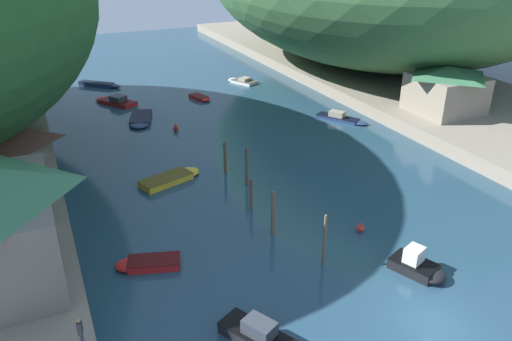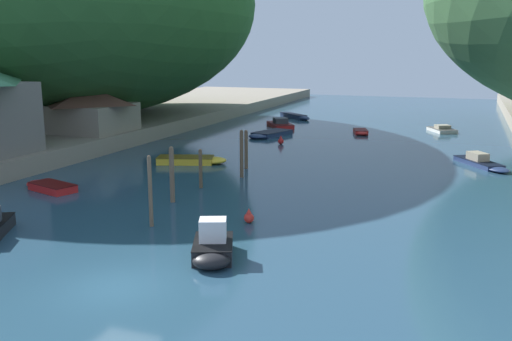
# 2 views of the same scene
# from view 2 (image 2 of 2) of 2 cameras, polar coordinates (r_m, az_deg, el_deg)

# --- Properties ---
(water_surface) EXTENTS (130.00, 130.00, 0.00)m
(water_surface) POSITION_cam_2_polar(r_m,az_deg,el_deg) (49.31, 6.01, 1.66)
(water_surface) COLOR #234256
(water_surface) RESTS_ON ground
(left_bank) EXTENTS (22.00, 120.00, 1.41)m
(left_bank) POSITION_cam_2_polar(r_m,az_deg,el_deg) (62.02, -19.63, 3.80)
(left_bank) COLOR gray
(left_bank) RESTS_ON ground
(hillside_left) EXTENTS (36.61, 51.25, 25.25)m
(hillside_left) POSITION_cam_2_polar(r_m,az_deg,el_deg) (67.79, -17.33, 15.90)
(hillside_left) COLOR #285628
(hillside_left) RESTS_ON left_bank
(boathouse_shed) EXTENTS (7.18, 7.26, 4.09)m
(boathouse_shed) POSITION_cam_2_polar(r_m,az_deg,el_deg) (54.67, -16.32, 5.99)
(boathouse_shed) COLOR gray
(boathouse_shed) RESTS_ON left_bank
(boat_small_dinghy) EXTENTS (4.27, 2.65, 0.49)m
(boat_small_dinghy) POSITION_cam_2_polar(r_m,az_deg,el_deg) (38.75, -20.06, -1.48)
(boat_small_dinghy) COLOR red
(boat_small_dinghy) RESTS_ON water_surface
(boat_yellow_tender) EXTENTS (4.39, 5.81, 0.98)m
(boat_yellow_tender) POSITION_cam_2_polar(r_m,az_deg,el_deg) (47.01, 21.70, 0.72)
(boat_yellow_tender) COLOR navy
(boat_yellow_tender) RESTS_ON water_surface
(boat_cabin_cruiser) EXTENTS (2.77, 3.77, 1.66)m
(boat_cabin_cruiser) POSITION_cam_2_polar(r_m,az_deg,el_deg) (24.54, -4.36, -7.74)
(boat_cabin_cruiser) COLOR black
(boat_cabin_cruiser) RESTS_ON water_surface
(boat_red_skiff) EXTENTS (2.20, 3.51, 0.44)m
(boat_red_skiff) POSITION_cam_2_polar(r_m,az_deg,el_deg) (61.73, 10.45, 3.81)
(boat_red_skiff) COLOR red
(boat_red_skiff) RESTS_ON water_surface
(boat_near_quay) EXTENTS (3.79, 4.82, 0.77)m
(boat_near_quay) POSITION_cam_2_polar(r_m,az_deg,el_deg) (66.00, 17.95, 3.97)
(boat_near_quay) COLOR silver
(boat_near_quay) RESTS_ON water_surface
(boat_far_upstream) EXTENTS (5.40, 5.13, 0.55)m
(boat_far_upstream) POSITION_cam_2_polar(r_m,az_deg,el_deg) (74.86, 4.06, 5.42)
(boat_far_upstream) COLOR navy
(boat_far_upstream) RESTS_ON water_surface
(boat_navy_launch) EXTENTS (3.71, 6.04, 0.48)m
(boat_navy_launch) POSITION_cam_2_polar(r_m,az_deg,el_deg) (59.05, 1.22, 3.66)
(boat_navy_launch) COLOR navy
(boat_navy_launch) RESTS_ON water_surface
(boat_mid_channel) EXTENTS (5.73, 3.44, 0.55)m
(boat_mid_channel) POSITION_cam_2_polar(r_m,az_deg,el_deg) (45.12, -6.22, 1.04)
(boat_mid_channel) COLOR gold
(boat_mid_channel) RESTS_ON water_surface
(boat_white_cruiser) EXTENTS (4.93, 6.04, 1.08)m
(boat_white_cruiser) POSITION_cam_2_polar(r_m,az_deg,el_deg) (66.90, 2.31, 4.71)
(boat_white_cruiser) COLOR red
(boat_white_cruiser) RESTS_ON water_surface
(mooring_post_nearest) EXTENTS (0.20, 0.20, 3.67)m
(mooring_post_nearest) POSITION_cam_2_polar(r_m,az_deg,el_deg) (29.03, -10.53, -2.03)
(mooring_post_nearest) COLOR brown
(mooring_post_nearest) RESTS_ON water_surface
(mooring_post_second) EXTENTS (0.29, 0.29, 3.31)m
(mooring_post_second) POSITION_cam_2_polar(r_m,az_deg,el_deg) (33.55, -8.41, -0.38)
(mooring_post_second) COLOR brown
(mooring_post_second) RESTS_ON water_surface
(mooring_post_middle) EXTENTS (0.23, 0.23, 2.56)m
(mooring_post_middle) POSITION_cam_2_polar(r_m,az_deg,el_deg) (36.87, -5.57, 0.21)
(mooring_post_middle) COLOR brown
(mooring_post_middle) RESTS_ON water_surface
(mooring_post_fourth) EXTENTS (0.26, 0.26, 3.36)m
(mooring_post_fourth) POSITION_cam_2_polar(r_m,az_deg,el_deg) (39.71, -1.45, 1.70)
(mooring_post_fourth) COLOR brown
(mooring_post_fourth) RESTS_ON water_surface
(mooring_post_farthest) EXTENTS (0.26, 0.26, 2.95)m
(mooring_post_farthest) POSITION_cam_2_polar(r_m,az_deg,el_deg) (42.67, -0.99, 2.14)
(mooring_post_farthest) COLOR brown
(mooring_post_farthest) RESTS_ON water_surface
(channel_buoy_near) EXTENTS (0.53, 0.53, 0.79)m
(channel_buoy_near) POSITION_cam_2_polar(r_m,az_deg,el_deg) (29.51, -0.71, -4.69)
(channel_buoy_near) COLOR red
(channel_buoy_near) RESTS_ON water_surface
(channel_buoy_far) EXTENTS (0.56, 0.56, 0.84)m
(channel_buoy_far) POSITION_cam_2_polar(r_m,az_deg,el_deg) (54.12, 2.50, 2.99)
(channel_buoy_far) COLOR red
(channel_buoy_far) RESTS_ON water_surface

